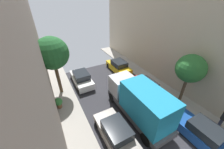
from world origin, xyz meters
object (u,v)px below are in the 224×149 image
object	(u,v)px
parked_car_right_4	(119,66)
street_tree_2	(52,54)
parked_car_left_2	(116,133)
pedestrian	(223,118)
delivery_truck	(139,102)
street_tree_1	(190,69)
parked_car_left_3	(82,78)
parked_car_right_2	(202,133)
potted_plant_1	(59,102)
parked_car_right_3	(145,87)

from	to	relation	value
parked_car_right_4	street_tree_2	distance (m)	8.84
parked_car_left_2	pedestrian	size ratio (longest dim) A/B	2.44
street_tree_2	delivery_truck	bearing A→B (deg)	-51.79
parked_car_left_2	street_tree_2	world-z (taller)	street_tree_2
street_tree_1	street_tree_2	xyz separation A→B (m)	(-10.12, 7.01, 0.85)
parked_car_left_2	parked_car_left_3	xyz separation A→B (m)	(0.00, 8.11, 0.00)
parked_car_right_2	potted_plant_1	distance (m)	11.76
pedestrian	parked_car_right_2	bearing A→B (deg)	178.07
parked_car_left_2	parked_car_right_2	distance (m)	6.17
street_tree_1	potted_plant_1	world-z (taller)	street_tree_1
parked_car_left_2	delivery_truck	xyz separation A→B (m)	(2.70, 0.91, 1.07)
street_tree_1	parked_car_left_3	bearing A→B (deg)	135.06
street_tree_2	potted_plant_1	xyz separation A→B (m)	(-0.59, -2.32, -3.83)
parked_car_left_2	parked_car_right_4	xyz separation A→B (m)	(5.40, 8.62, 0.00)
delivery_truck	street_tree_2	distance (m)	8.83
parked_car_left_3	parked_car_right_4	world-z (taller)	same
parked_car_left_2	potted_plant_1	xyz separation A→B (m)	(-3.07, 5.17, 0.02)
parked_car_left_2	street_tree_1	world-z (taller)	street_tree_1
parked_car_right_2	street_tree_2	world-z (taller)	street_tree_2
parked_car_left_3	pedestrian	size ratio (longest dim) A/B	2.44
pedestrian	street_tree_1	bearing A→B (deg)	91.57
parked_car_right_2	street_tree_2	bearing A→B (deg)	126.98
parked_car_right_3	parked_car_left_2	bearing A→B (deg)	-149.44
pedestrian	parked_car_left_3	bearing A→B (deg)	124.72
parked_car_right_2	street_tree_1	world-z (taller)	street_tree_1
parked_car_right_3	pedestrian	world-z (taller)	pedestrian
street_tree_2	parked_car_left_2	bearing A→B (deg)	-71.66
parked_car_right_3	potted_plant_1	size ratio (longest dim) A/B	4.08
parked_car_left_2	street_tree_2	bearing A→B (deg)	108.34
parked_car_left_3	parked_car_right_4	xyz separation A→B (m)	(5.40, 0.51, 0.00)
parked_car_right_3	parked_car_right_4	size ratio (longest dim) A/B	1.00
parked_car_right_2	parked_car_right_3	bearing A→B (deg)	90.00
parked_car_right_3	street_tree_1	world-z (taller)	street_tree_1
parked_car_left_2	street_tree_1	distance (m)	8.22
parked_car_right_3	delivery_truck	xyz separation A→B (m)	(-2.70, -2.28, 1.07)
parked_car_left_2	parked_car_right_4	size ratio (longest dim) A/B	1.00
parked_car_right_2	pedestrian	bearing A→B (deg)	-1.93
delivery_truck	potted_plant_1	world-z (taller)	delivery_truck
parked_car_right_3	parked_car_right_4	xyz separation A→B (m)	(0.00, 5.43, 0.00)
parked_car_left_2	parked_car_right_3	size ratio (longest dim) A/B	1.00
delivery_truck	parked_car_right_2	bearing A→B (deg)	-55.19
parked_car_right_4	parked_car_right_2	bearing A→B (deg)	-90.00
parked_car_right_4	potted_plant_1	world-z (taller)	parked_car_right_4
parked_car_left_3	street_tree_2	distance (m)	4.62
parked_car_left_2	potted_plant_1	size ratio (longest dim) A/B	4.08
parked_car_left_2	parked_car_left_3	world-z (taller)	same
potted_plant_1	pedestrian	bearing A→B (deg)	-37.28
parked_car_left_3	parked_car_right_3	xyz separation A→B (m)	(5.40, -4.92, 0.00)
parked_car_left_2	street_tree_2	size ratio (longest dim) A/B	0.70
parked_car_right_2	street_tree_1	size ratio (longest dim) A/B	0.87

